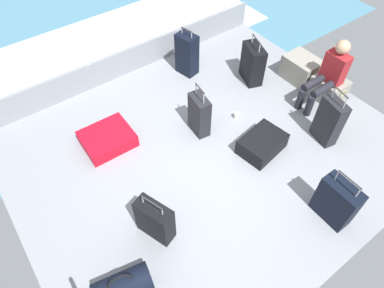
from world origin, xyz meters
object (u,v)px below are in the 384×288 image
at_px(suitcase_2, 187,54).
at_px(suitcase_7, 329,121).
at_px(passenger_seated, 328,74).
at_px(suitcase_0, 108,139).
at_px(suitcase_5, 199,115).
at_px(cargo_crate_0, 301,69).
at_px(suitcase_1, 262,144).
at_px(duffel_bag, 123,287).
at_px(suitcase_4, 253,64).
at_px(suitcase_3, 336,202).
at_px(paper_cup, 236,115).
at_px(suitcase_6, 155,220).
at_px(cargo_crate_1, 328,88).

distance_m(suitcase_2, suitcase_7, 2.50).
relative_size(passenger_seated, suitcase_0, 1.51).
distance_m(suitcase_0, suitcase_5, 1.34).
height_order(cargo_crate_0, suitcase_1, cargo_crate_0).
bearing_deg(duffel_bag, suitcase_4, 117.66).
relative_size(suitcase_2, duffel_bag, 1.29).
height_order(cargo_crate_0, suitcase_0, cargo_crate_0).
height_order(suitcase_1, suitcase_3, suitcase_3).
relative_size(passenger_seated, suitcase_4, 1.34).
xyz_separation_m(passenger_seated, suitcase_7, (0.55, -0.57, -0.19)).
height_order(suitcase_0, suitcase_1, suitcase_1).
bearing_deg(paper_cup, suitcase_5, -103.20).
bearing_deg(suitcase_7, suitcase_4, 177.42).
relative_size(suitcase_1, suitcase_6, 1.03).
bearing_deg(cargo_crate_0, suitcase_0, -100.54).
bearing_deg(suitcase_3, paper_cup, 174.60).
bearing_deg(cargo_crate_0, passenger_seated, -16.89).
bearing_deg(cargo_crate_0, suitcase_7, -33.46).
bearing_deg(cargo_crate_1, suitcase_2, -142.43).
relative_size(passenger_seated, suitcase_5, 1.30).
bearing_deg(suitcase_1, duffel_bag, -77.31).
bearing_deg(suitcase_4, suitcase_0, -93.06).
bearing_deg(cargo_crate_1, passenger_seated, -90.00).
distance_m(suitcase_3, suitcase_4, 2.65).
height_order(suitcase_3, suitcase_6, suitcase_3).
height_order(passenger_seated, suitcase_0, passenger_seated).
relative_size(suitcase_0, paper_cup, 6.99).
height_order(cargo_crate_0, suitcase_5, suitcase_5).
bearing_deg(suitcase_1, cargo_crate_0, 115.34).
bearing_deg(suitcase_6, passenger_seated, 96.30).
distance_m(suitcase_6, duffel_bag, 0.75).
xyz_separation_m(cargo_crate_0, cargo_crate_1, (0.58, 0.00, -0.02)).
height_order(suitcase_2, suitcase_5, suitcase_2).
height_order(suitcase_6, duffel_bag, suitcase_6).
bearing_deg(suitcase_5, suitcase_2, 151.42).
relative_size(cargo_crate_1, suitcase_0, 0.75).
distance_m(suitcase_1, suitcase_6, 1.87).
height_order(suitcase_4, suitcase_7, suitcase_7).
relative_size(suitcase_3, suitcase_7, 0.86).
xyz_separation_m(suitcase_2, suitcase_3, (3.27, -0.24, -0.06)).
height_order(suitcase_6, suitcase_7, suitcase_7).
xyz_separation_m(suitcase_0, suitcase_6, (1.55, -0.18, 0.17)).
height_order(passenger_seated, suitcase_6, passenger_seated).
height_order(suitcase_2, suitcase_4, suitcase_2).
bearing_deg(suitcase_1, suitcase_0, -129.32).
relative_size(cargo_crate_0, passenger_seated, 0.57).
height_order(cargo_crate_1, suitcase_6, suitcase_6).
relative_size(passenger_seated, paper_cup, 10.54).
height_order(suitcase_1, paper_cup, suitcase_1).
distance_m(cargo_crate_1, passenger_seated, 0.41).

